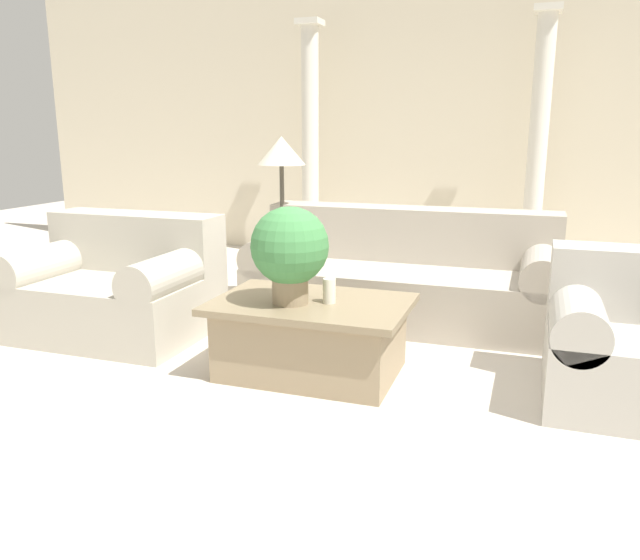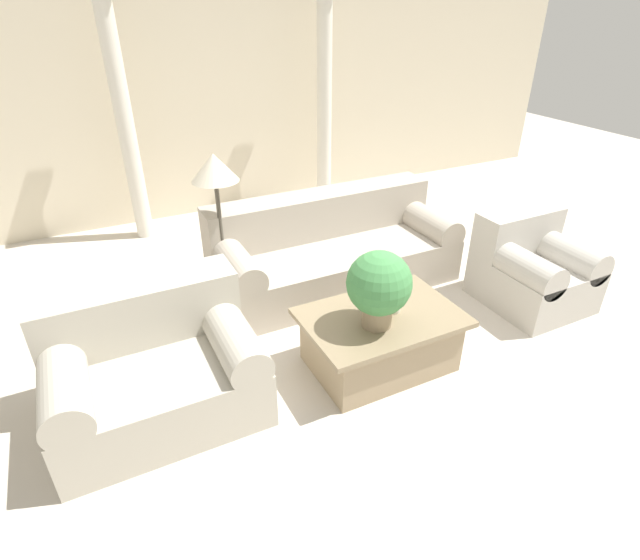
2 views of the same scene
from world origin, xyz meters
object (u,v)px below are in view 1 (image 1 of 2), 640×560
sofa_long (403,276)px  coffee_table (311,336)px  potted_plant (290,249)px  floor_lamp (282,162)px  armchair (628,339)px  loveseat (119,284)px

sofa_long → coffee_table: 1.32m
sofa_long → coffee_table: bearing=-102.1°
potted_plant → floor_lamp: floor_lamp is taller
sofa_long → armchair: (1.42, -1.10, 0.01)m
loveseat → floor_lamp: bearing=52.5°
potted_plant → floor_lamp: 1.64m
sofa_long → floor_lamp: 1.31m
loveseat → coffee_table: bearing=-11.2°
sofa_long → loveseat: (-1.83, -0.98, 0.01)m
sofa_long → potted_plant: 1.48m
potted_plant → sofa_long: bearing=74.8°
loveseat → potted_plant: (1.46, -0.39, 0.42)m
loveseat → potted_plant: bearing=-14.9°
sofa_long → floor_lamp: bearing=175.3°
loveseat → armchair: size_ratio=1.52×
sofa_long → floor_lamp: (-1.02, 0.08, 0.83)m
loveseat → potted_plant: potted_plant is taller
loveseat → potted_plant: 1.57m
loveseat → armchair: loveseat is taller
loveseat → potted_plant: size_ratio=2.33×
loveseat → armchair: (3.25, -0.12, -0.00)m
coffee_table → sofa_long: bearing=77.9°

